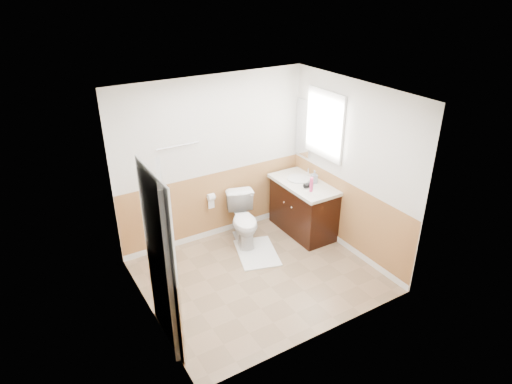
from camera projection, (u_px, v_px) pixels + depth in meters
floor at (259, 276)px, 6.12m from camera, size 3.00×3.00×0.00m
ceiling at (260, 95)px, 5.01m from camera, size 3.00×3.00×0.00m
wall_back at (213, 160)px, 6.56m from camera, size 3.00×0.00×3.00m
wall_front at (326, 243)px, 4.57m from camera, size 3.00×0.00×3.00m
wall_left at (143, 226)px, 4.87m from camera, size 0.00×3.00×3.00m
wall_right at (351, 170)px, 6.26m from camera, size 0.00×3.00×3.00m
wainscot_back at (216, 206)px, 6.89m from camera, size 3.00×0.00×3.00m
wainscot_front at (320, 300)px, 4.91m from camera, size 3.00×0.00×3.00m
wainscot_left at (151, 281)px, 5.21m from camera, size 0.00×2.60×2.60m
wainscot_right at (345, 216)px, 6.59m from camera, size 0.00×2.60×2.60m
toilet at (244, 220)px, 6.73m from camera, size 0.62×0.83×0.75m
bath_mat at (257, 253)px, 6.60m from camera, size 0.76×0.93×0.02m
vanity_cabinet at (303, 209)px, 7.01m from camera, size 0.55×1.10×0.80m
vanity_knob_left at (292, 207)px, 6.73m from camera, size 0.03×0.03×0.03m
vanity_knob_right at (284, 202)px, 6.88m from camera, size 0.03×0.03×0.03m
countertop at (304, 184)px, 6.81m from camera, size 0.60×1.15×0.05m
sink_basin at (299, 179)px, 6.92m from camera, size 0.36×0.36×0.02m
faucet at (308, 173)px, 6.97m from camera, size 0.02×0.02×0.14m
lotion_bottle at (311, 185)px, 6.49m from camera, size 0.05×0.05×0.22m
soap_dispenser at (314, 177)px, 6.76m from camera, size 0.12×0.12×0.20m
hair_dryer_body at (308, 185)px, 6.65m from camera, size 0.14×0.07×0.07m
hair_dryer_handle at (304, 186)px, 6.69m from camera, size 0.03×0.03×0.07m
mirror_panel at (303, 128)px, 6.96m from camera, size 0.02×0.35×0.90m
window_frame at (325, 125)px, 6.47m from camera, size 0.04×0.80×1.00m
window_glass at (326, 124)px, 6.48m from camera, size 0.01×0.70×0.90m
door at (168, 261)px, 4.67m from camera, size 0.29×0.78×2.04m
door_frame at (161, 263)px, 4.63m from camera, size 0.02×0.92×2.10m
door_knob at (163, 250)px, 4.99m from camera, size 0.06×0.06×0.06m
towel_bar at (178, 146)px, 6.11m from camera, size 0.62×0.02×0.02m
tp_holder_bar at (211, 197)px, 6.70m from camera, size 0.14×0.02×0.02m
tp_roll at (211, 197)px, 6.70m from camera, size 0.10×0.11×0.11m
tp_sheet at (211, 204)px, 6.75m from camera, size 0.10×0.01×0.16m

